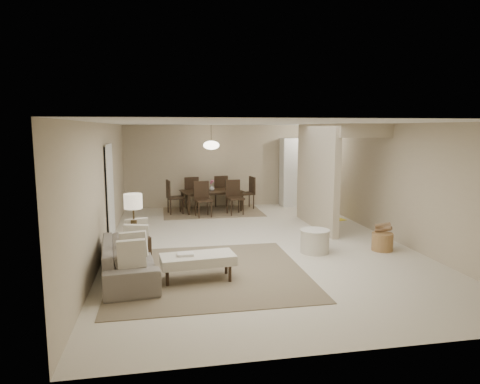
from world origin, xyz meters
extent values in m
plane|color=beige|center=(0.00, 0.00, 0.00)|extent=(9.00, 9.00, 0.00)
plane|color=white|center=(0.00, 0.00, 2.50)|extent=(9.00, 9.00, 0.00)
plane|color=#B8A78B|center=(0.00, 4.50, 1.25)|extent=(6.00, 0.00, 6.00)
plane|color=#B8A78B|center=(-3.00, 0.00, 1.25)|extent=(0.00, 9.00, 9.00)
plane|color=#B8A78B|center=(3.00, 0.00, 1.25)|extent=(0.00, 9.00, 9.00)
cube|color=#B8A78B|center=(1.80, 1.25, 1.25)|extent=(0.15, 2.50, 2.50)
cube|color=black|center=(-2.97, 0.60, 1.02)|extent=(0.04, 0.90, 2.04)
cube|color=white|center=(2.35, 4.15, 1.05)|extent=(1.20, 0.55, 2.10)
cylinder|color=white|center=(2.30, 3.20, 2.46)|extent=(0.44, 0.44, 0.05)
cube|color=brown|center=(-1.17, -1.68, 0.01)|extent=(3.20, 3.20, 0.01)
imported|color=slate|center=(-2.45, -1.68, 0.30)|extent=(2.13, 1.03, 0.60)
cube|color=beige|center=(-1.37, -1.98, 0.34)|extent=(1.21, 0.65, 0.16)
cylinder|color=black|center=(-1.85, -2.17, 0.13)|extent=(0.05, 0.05, 0.26)
cylinder|color=black|center=(-0.88, -2.17, 0.13)|extent=(0.05, 0.05, 0.26)
cylinder|color=black|center=(-1.85, -1.78, 0.13)|extent=(0.05, 0.05, 0.26)
cylinder|color=black|center=(-0.88, -1.78, 0.13)|extent=(0.05, 0.05, 0.26)
cube|color=black|center=(-2.40, -0.96, 0.25)|extent=(0.60, 0.60, 0.51)
cylinder|color=#41331C|center=(-2.40, -0.96, 0.66)|extent=(0.12, 0.12, 0.30)
cylinder|color=#41331C|center=(-2.40, -0.96, 0.94)|extent=(0.03, 0.03, 0.26)
cylinder|color=beige|center=(-2.40, -0.96, 1.14)|extent=(0.32, 0.32, 0.26)
cylinder|color=beige|center=(1.00, -0.85, 0.22)|extent=(0.58, 0.58, 0.45)
cylinder|color=#99663D|center=(2.37, -0.97, 0.18)|extent=(0.51, 0.51, 0.35)
cube|color=brown|center=(-0.47, 3.70, 0.01)|extent=(2.80, 2.10, 0.01)
imported|color=black|center=(-0.47, 3.70, 0.30)|extent=(1.87, 1.25, 0.60)
imported|color=silver|center=(-0.47, 3.70, 0.68)|extent=(0.19, 0.19, 0.15)
cube|color=yellow|center=(2.40, 1.95, 0.01)|extent=(0.95, 0.70, 0.01)
cylinder|color=#41331C|center=(-0.47, 3.70, 2.25)|extent=(0.02, 0.02, 0.50)
ellipsoid|color=#FFEAC6|center=(-0.47, 3.70, 1.92)|extent=(0.46, 0.46, 0.25)
camera|label=1|loc=(-1.90, -8.53, 2.40)|focal=32.00mm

